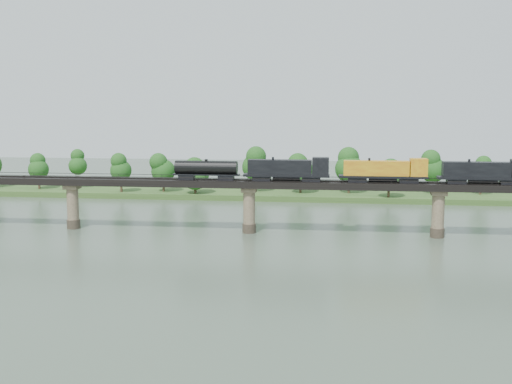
# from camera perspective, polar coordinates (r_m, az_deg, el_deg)

# --- Properties ---
(ground) EXTENTS (400.00, 400.00, 0.00)m
(ground) POSITION_cam_1_polar(r_m,az_deg,el_deg) (111.35, -2.64, -6.77)
(ground) COLOR #3B4B3B
(ground) RESTS_ON ground
(far_bank) EXTENTS (300.00, 24.00, 1.60)m
(far_bank) POSITION_cam_1_polar(r_m,az_deg,el_deg) (193.94, 1.51, -0.10)
(far_bank) COLOR #325321
(far_bank) RESTS_ON ground
(bridge) EXTENTS (236.00, 30.00, 11.50)m
(bridge) POSITION_cam_1_polar(r_m,az_deg,el_deg) (139.21, -0.61, -1.43)
(bridge) COLOR #473A2D
(bridge) RESTS_ON ground
(bridge_superstructure) EXTENTS (220.00, 4.90, 0.75)m
(bridge_superstructure) POSITION_cam_1_polar(r_m,az_deg,el_deg) (138.30, -0.61, 1.16)
(bridge_superstructure) COLOR black
(bridge_superstructure) RESTS_ON bridge
(far_treeline) EXTENTS (289.06, 17.54, 13.60)m
(far_treeline) POSITION_cam_1_polar(r_m,az_deg,el_deg) (189.47, -1.08, 2.16)
(far_treeline) COLOR #382619
(far_treeline) RESTS_ON far_bank
(freight_train) EXTENTS (74.62, 2.91, 5.14)m
(freight_train) POSITION_cam_1_polar(r_m,az_deg,el_deg) (136.93, 8.46, 1.91)
(freight_train) COLOR black
(freight_train) RESTS_ON bridge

